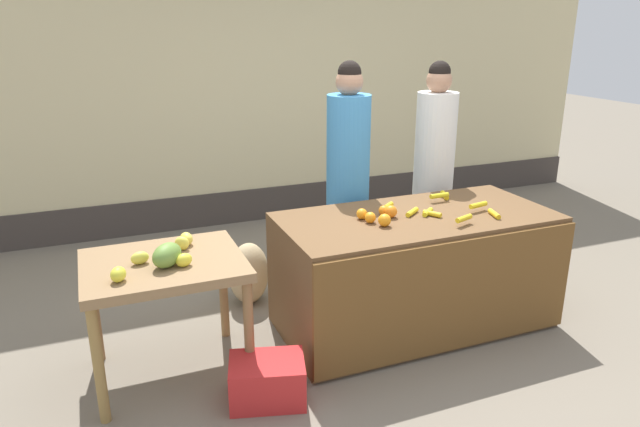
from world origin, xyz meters
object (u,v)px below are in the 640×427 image
at_px(vendor_woman_blue_shirt, 348,180).
at_px(produce_sack, 249,273).
at_px(vendor_woman_white_shirt, 433,170).
at_px(produce_crate, 267,380).

relative_size(vendor_woman_blue_shirt, produce_sack, 3.75).
height_order(vendor_woman_blue_shirt, produce_sack, vendor_woman_blue_shirt).
relative_size(vendor_woman_white_shirt, produce_crate, 4.18).
bearing_deg(vendor_woman_blue_shirt, produce_sack, 175.07).
relative_size(vendor_woman_blue_shirt, produce_crate, 4.24).
bearing_deg(produce_sack, vendor_woman_white_shirt, 0.21).
xyz_separation_m(vendor_woman_white_shirt, produce_sack, (-1.66, -0.01, -0.68)).
height_order(vendor_woman_blue_shirt, vendor_woman_white_shirt, vendor_woman_blue_shirt).
distance_m(vendor_woman_white_shirt, produce_sack, 1.79).
height_order(vendor_woman_white_shirt, produce_sack, vendor_woman_white_shirt).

